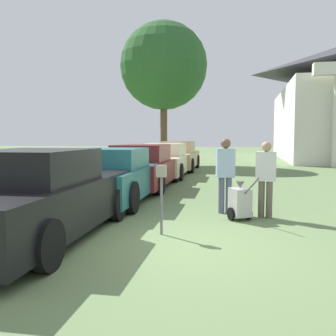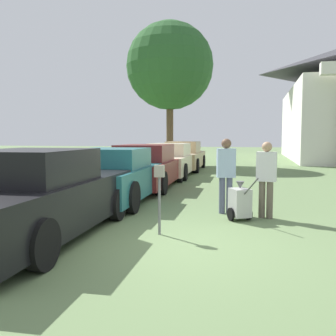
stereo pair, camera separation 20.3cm
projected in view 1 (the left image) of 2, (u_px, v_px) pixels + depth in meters
name	position (u px, v px, depth m)	size (l,w,h in m)	color
ground_plane	(169.00, 243.00, 6.32)	(120.00, 120.00, 0.00)	#607A4C
parked_car_black	(39.00, 198.00, 6.54)	(2.19, 5.04, 1.57)	black
parked_car_teal	(113.00, 177.00, 10.20)	(2.15, 4.70, 1.48)	#23666B
parked_car_maroon	(143.00, 168.00, 13.17)	(2.18, 5.33, 1.51)	maroon
parked_car_cream	(166.00, 161.00, 16.91)	(2.11, 5.34, 1.50)	beige
parked_car_tan	(178.00, 157.00, 20.12)	(2.11, 5.31, 1.54)	tan
parking_meter	(161.00, 186.00, 6.79)	(0.18, 0.09, 1.28)	slate
person_worker	(225.00, 171.00, 8.71)	(0.46, 0.31, 1.75)	#515670
person_supervisor	(266.00, 175.00, 8.24)	(0.45, 0.29, 1.68)	#665B4C
equipment_cart	(240.00, 202.00, 8.04)	(0.65, 0.96, 1.00)	#B2B2AD
shade_tree	(164.00, 66.00, 23.55)	(5.49, 5.49, 8.98)	brown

